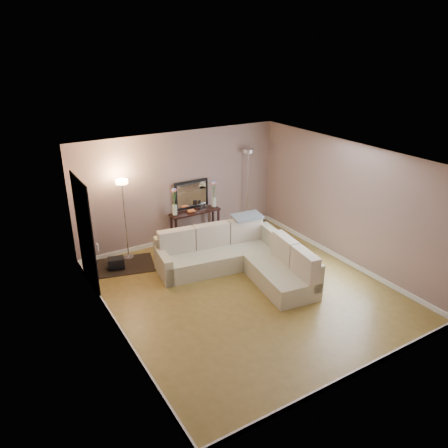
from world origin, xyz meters
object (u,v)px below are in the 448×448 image
sectional_sofa (240,257)px  console_table (193,225)px  floor_lamp_unlit (248,173)px  floor_lamp_lit (124,204)px

sectional_sofa → console_table: (-0.14, 1.83, 0.09)m
console_table → floor_lamp_unlit: bearing=1.7°
sectional_sofa → floor_lamp_lit: floor_lamp_lit is taller
console_table → floor_lamp_lit: 1.83m
floor_lamp_lit → floor_lamp_unlit: (3.21, 0.10, 0.17)m
sectional_sofa → floor_lamp_lit: (-1.77, 1.77, 0.94)m
sectional_sofa → floor_lamp_unlit: bearing=52.5°
sectional_sofa → floor_lamp_unlit: floor_lamp_unlit is taller
sectional_sofa → console_table: bearing=94.5°
floor_lamp_lit → floor_lamp_unlit: 3.21m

